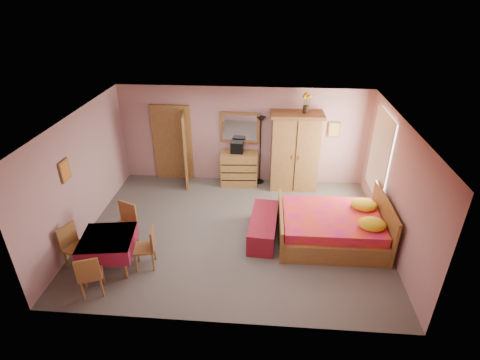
# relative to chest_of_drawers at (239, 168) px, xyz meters

# --- Properties ---
(floor) EXTENTS (6.50, 6.50, 0.00)m
(floor) POSITION_rel_chest_of_drawers_xyz_m (0.08, -2.23, -0.46)
(floor) COLOR #68635C
(floor) RESTS_ON ground
(ceiling) EXTENTS (6.50, 6.50, 0.00)m
(ceiling) POSITION_rel_chest_of_drawers_xyz_m (0.08, -2.23, 2.14)
(ceiling) COLOR brown
(ceiling) RESTS_ON wall_back
(wall_back) EXTENTS (6.50, 0.10, 2.60)m
(wall_back) POSITION_rel_chest_of_drawers_xyz_m (0.08, 0.27, 0.84)
(wall_back) COLOR tan
(wall_back) RESTS_ON floor
(wall_front) EXTENTS (6.50, 0.10, 2.60)m
(wall_front) POSITION_rel_chest_of_drawers_xyz_m (0.08, -4.73, 0.84)
(wall_front) COLOR tan
(wall_front) RESTS_ON floor
(wall_left) EXTENTS (0.10, 5.00, 2.60)m
(wall_left) POSITION_rel_chest_of_drawers_xyz_m (-3.17, -2.23, 0.84)
(wall_left) COLOR tan
(wall_left) RESTS_ON floor
(wall_right) EXTENTS (0.10, 5.00, 2.60)m
(wall_right) POSITION_rel_chest_of_drawers_xyz_m (3.33, -2.23, 0.84)
(wall_right) COLOR tan
(wall_right) RESTS_ON floor
(doorway) EXTENTS (1.06, 0.12, 2.15)m
(doorway) POSITION_rel_chest_of_drawers_xyz_m (-1.82, 0.24, 0.57)
(doorway) COLOR #9E6B35
(doorway) RESTS_ON floor
(window) EXTENTS (0.08, 1.40, 1.95)m
(window) POSITION_rel_chest_of_drawers_xyz_m (3.29, -1.03, 0.99)
(window) COLOR white
(window) RESTS_ON wall_right
(picture_left) EXTENTS (0.04, 0.32, 0.42)m
(picture_left) POSITION_rel_chest_of_drawers_xyz_m (-3.14, -2.83, 1.24)
(picture_left) COLOR orange
(picture_left) RESTS_ON wall_left
(picture_back) EXTENTS (0.30, 0.04, 0.40)m
(picture_back) POSITION_rel_chest_of_drawers_xyz_m (2.43, 0.24, 1.09)
(picture_back) COLOR #D8BF59
(picture_back) RESTS_ON wall_back
(chest_of_drawers) EXTENTS (1.00, 0.55, 0.92)m
(chest_of_drawers) POSITION_rel_chest_of_drawers_xyz_m (0.00, 0.00, 0.00)
(chest_of_drawers) COLOR #A87C39
(chest_of_drawers) RESTS_ON floor
(wall_mirror) EXTENTS (1.04, 0.11, 0.82)m
(wall_mirror) POSITION_rel_chest_of_drawers_xyz_m (0.00, 0.21, 1.09)
(wall_mirror) COLOR white
(wall_mirror) RESTS_ON wall_back
(stereo) EXTENTS (0.33, 0.24, 0.30)m
(stereo) POSITION_rel_chest_of_drawers_xyz_m (-0.05, 0.01, 0.61)
(stereo) COLOR black
(stereo) RESTS_ON chest_of_drawers
(floor_lamp) EXTENTS (0.30, 0.30, 1.87)m
(floor_lamp) POSITION_rel_chest_of_drawers_xyz_m (0.55, 0.14, 0.48)
(floor_lamp) COLOR black
(floor_lamp) RESTS_ON floor
(wardrobe) EXTENTS (1.35, 0.74, 2.07)m
(wardrobe) POSITION_rel_chest_of_drawers_xyz_m (1.44, -0.06, 0.57)
(wardrobe) COLOR #A57437
(wardrobe) RESTS_ON floor
(sunflower_vase) EXTENTS (0.21, 0.21, 0.50)m
(sunflower_vase) POSITION_rel_chest_of_drawers_xyz_m (1.63, -0.04, 1.86)
(sunflower_vase) COLOR yellow
(sunflower_vase) RESTS_ON wardrobe
(bed) EXTENTS (2.23, 1.76, 1.03)m
(bed) POSITION_rel_chest_of_drawers_xyz_m (2.13, -2.35, 0.05)
(bed) COLOR #C31362
(bed) RESTS_ON floor
(bench) EXTENTS (0.66, 1.52, 0.49)m
(bench) POSITION_rel_chest_of_drawers_xyz_m (0.72, -2.34, -0.21)
(bench) COLOR maroon
(bench) RESTS_ON floor
(dining_table) EXTENTS (1.08, 1.08, 0.70)m
(dining_table) POSITION_rel_chest_of_drawers_xyz_m (-2.19, -3.54, -0.11)
(dining_table) COLOR maroon
(dining_table) RESTS_ON floor
(chair_south) EXTENTS (0.51, 0.51, 0.87)m
(chair_south) POSITION_rel_chest_of_drawers_xyz_m (-2.25, -4.23, -0.02)
(chair_south) COLOR #AC6B3A
(chair_south) RESTS_ON floor
(chair_north) EXTENTS (0.57, 0.57, 0.97)m
(chair_north) POSITION_rel_chest_of_drawers_xyz_m (-2.14, -2.91, 0.02)
(chair_north) COLOR brown
(chair_north) RESTS_ON floor
(chair_west) EXTENTS (0.53, 0.53, 0.89)m
(chair_west) POSITION_rel_chest_of_drawers_xyz_m (-2.81, -3.58, -0.01)
(chair_west) COLOR #A77438
(chair_west) RESTS_ON floor
(chair_east) EXTENTS (0.47, 0.47, 0.87)m
(chair_east) POSITION_rel_chest_of_drawers_xyz_m (-1.53, -3.47, -0.02)
(chair_east) COLOR #A46F37
(chair_east) RESTS_ON floor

